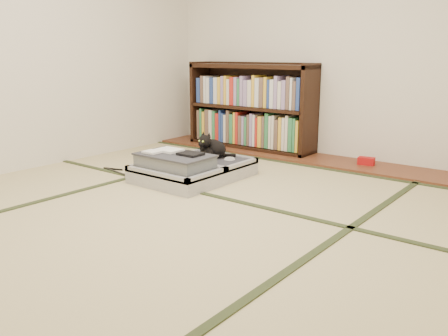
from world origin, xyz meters
The scene contains 9 objects.
floor centered at (0.00, 0.00, 0.00)m, with size 4.50×4.50×0.00m, color #C8B285.
wood_strip centered at (0.00, 2.00, 0.01)m, with size 4.00×0.50×0.02m, color brown.
red_item centered at (0.45, 2.03, 0.06)m, with size 0.15×0.09×0.07m, color #A90D0F.
tatami_borders centered at (0.00, 0.49, 0.00)m, with size 4.00×4.50×0.01m.
bookcase centered at (-0.92, 2.07, 0.45)m, with size 1.50×0.34×0.96m.
suitcase centered at (-0.55, 0.66, 0.10)m, with size 0.70×0.93×0.27m.
cat centered at (-0.57, 0.95, 0.23)m, with size 0.31×0.31×0.25m.
cable_coil centered at (-0.39, 0.99, 0.14)m, with size 0.10×0.10×0.02m.
hanger centered at (-1.23, 0.45, 0.01)m, with size 0.42×0.22×0.01m.
Camera 1 is at (2.08, -2.24, 1.05)m, focal length 38.00 mm.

